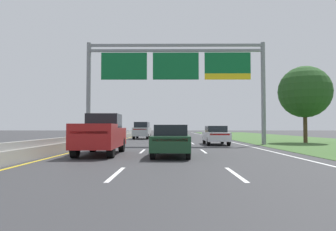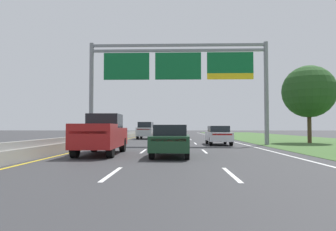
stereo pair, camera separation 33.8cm
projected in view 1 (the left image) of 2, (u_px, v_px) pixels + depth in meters
name	position (u px, v px, depth m)	size (l,w,h in m)	color
ground_plane	(172.00, 140.00, 33.92)	(220.00, 220.00, 0.00)	#333335
lane_striping	(172.00, 141.00, 33.46)	(11.96, 106.00, 0.01)	white
grass_verge_right	(297.00, 140.00, 33.82)	(14.00, 110.00, 0.02)	#3D602D
median_barrier_concrete	(113.00, 137.00, 33.98)	(0.60, 110.00, 0.85)	gray
overhead_sign_gantry	(176.00, 71.00, 25.56)	(15.06, 0.42, 8.62)	gray
pickup_truck_red	(101.00, 134.00, 16.29)	(2.11, 5.44, 2.20)	maroon
car_silver_left_lane_suv	(142.00, 130.00, 38.23)	(2.02, 4.75, 2.11)	#B2B5BA
car_darkgreen_centre_lane_sedan	(171.00, 140.00, 15.25)	(1.95, 4.45, 1.57)	#193D23
car_white_right_lane_sedan	(216.00, 135.00, 25.63)	(1.83, 4.40, 1.57)	silver
car_grey_centre_lane_sedan	(173.00, 133.00, 34.47)	(1.87, 4.42, 1.57)	slate
car_gold_centre_lane_sedan	(170.00, 132.00, 42.45)	(1.89, 4.43, 1.57)	#A38438
roadside_tree_mid	(305.00, 92.00, 28.55)	(4.84, 4.84, 7.20)	#4C3823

